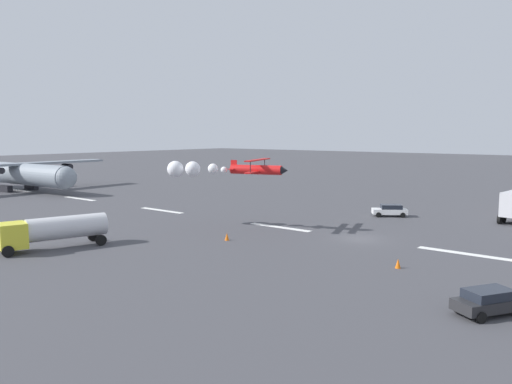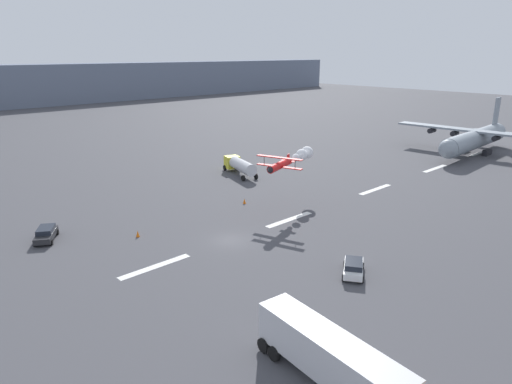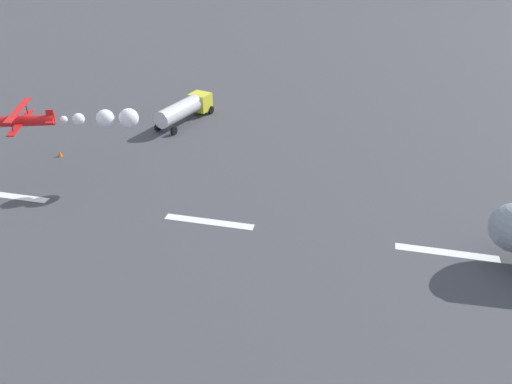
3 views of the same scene
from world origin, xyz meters
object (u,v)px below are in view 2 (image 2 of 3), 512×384
cargo_transport_plane (473,139)px  traffic_cone_near (138,234)px  fuel_tanker_truck (240,165)px  airport_staff_sedan (46,233)px  followme_car_yellow (354,267)px  traffic_cone_far (244,201)px  stunt_biplane_red (295,158)px  semi_truck_orange (347,370)px

cargo_transport_plane → traffic_cone_near: bearing=174.0°
cargo_transport_plane → traffic_cone_near: cargo_transport_plane is taller
cargo_transport_plane → fuel_tanker_truck: bearing=155.8°
fuel_tanker_truck → airport_staff_sedan: size_ratio=2.01×
followme_car_yellow → traffic_cone_far: size_ratio=6.04×
airport_staff_sedan → traffic_cone_near: 10.38m
stunt_biplane_red → semi_truck_orange: 39.46m
cargo_transport_plane → fuel_tanker_truck: cargo_transport_plane is taller
traffic_cone_far → stunt_biplane_red: bearing=-35.4°
semi_truck_orange → airport_staff_sedan: 39.04m
cargo_transport_plane → stunt_biplane_red: cargo_transport_plane is taller
airport_staff_sedan → traffic_cone_far: bearing=-12.5°
traffic_cone_near → traffic_cone_far: bearing=2.1°
cargo_transport_plane → semi_truck_orange: 81.03m
fuel_tanker_truck → traffic_cone_far: (-9.97, -12.54, -1.37)m
followme_car_yellow → airport_staff_sedan: (-18.96, 29.20, 0.00)m
stunt_biplane_red → semi_truck_orange: stunt_biplane_red is taller
fuel_tanker_truck → semi_truck_orange: bearing=-123.9°
stunt_biplane_red → semi_truck_orange: bearing=-132.7°
fuel_tanker_truck → traffic_cone_near: size_ratio=12.72×
stunt_biplane_red → traffic_cone_far: bearing=144.6°
cargo_transport_plane → followme_car_yellow: size_ratio=7.45×
cargo_transport_plane → traffic_cone_near: 74.26m
airport_staff_sedan → traffic_cone_near: size_ratio=6.34×
cargo_transport_plane → traffic_cone_far: (-56.51, 8.36, -2.96)m
airport_staff_sedan → traffic_cone_far: 26.15m
stunt_biplane_red → airport_staff_sedan: 33.45m
traffic_cone_near → traffic_cone_far: 17.31m
semi_truck_orange → fuel_tanker_truck: semi_truck_orange is taller
airport_staff_sedan → traffic_cone_near: (8.23, -6.31, -0.44)m
stunt_biplane_red → traffic_cone_far: stunt_biplane_red is taller
traffic_cone_near → fuel_tanker_truck: bearing=25.8°
cargo_transport_plane → traffic_cone_far: bearing=171.6°
semi_truck_orange → traffic_cone_far: bearing=58.0°
semi_truck_orange → airport_staff_sedan: size_ratio=3.36×
airport_staff_sedan → traffic_cone_far: size_ratio=6.34×
followme_car_yellow → semi_truck_orange: bearing=-146.0°
stunt_biplane_red → fuel_tanker_truck: 17.88m
stunt_biplane_red → semi_truck_orange: (-26.59, -28.82, -4.38)m
stunt_biplane_red → cargo_transport_plane: bearing=-4.7°
cargo_transport_plane → airport_staff_sedan: cargo_transport_plane is taller
semi_truck_orange → followme_car_yellow: (14.11, 9.51, -1.33)m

